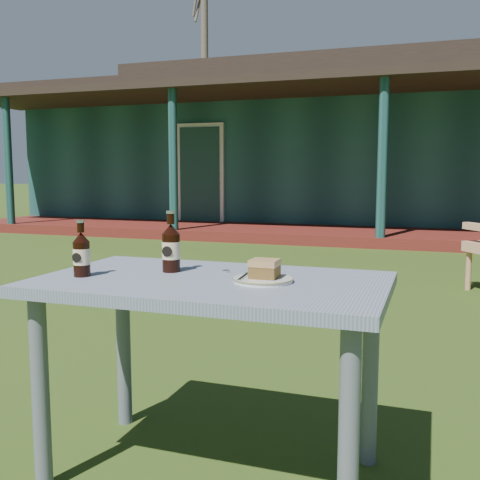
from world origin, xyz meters
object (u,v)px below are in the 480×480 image
at_px(cake_slice, 265,268).
at_px(cola_bottle_far, 81,254).
at_px(cafe_table, 212,307).
at_px(cola_bottle_near, 171,247).
at_px(plate, 263,279).

distance_m(cake_slice, cola_bottle_far, 0.65).
bearing_deg(cake_slice, cafe_table, -179.11).
relative_size(cafe_table, cola_bottle_near, 5.30).
relative_size(cake_slice, cola_bottle_far, 0.46).
height_order(cafe_table, plate, plate).
relative_size(cafe_table, cola_bottle_far, 6.01).
bearing_deg(cola_bottle_far, cake_slice, 10.21).
height_order(cake_slice, cola_bottle_near, cola_bottle_near).
bearing_deg(cola_bottle_near, cafe_table, -21.56).
xyz_separation_m(cake_slice, cola_bottle_far, (-0.64, -0.12, 0.03)).
height_order(plate, cola_bottle_far, cola_bottle_far).
xyz_separation_m(cake_slice, cola_bottle_near, (-0.38, 0.07, 0.05)).
height_order(plate, cola_bottle_near, cola_bottle_near).
distance_m(plate, cola_bottle_far, 0.65).
relative_size(cake_slice, cola_bottle_near, 0.41).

